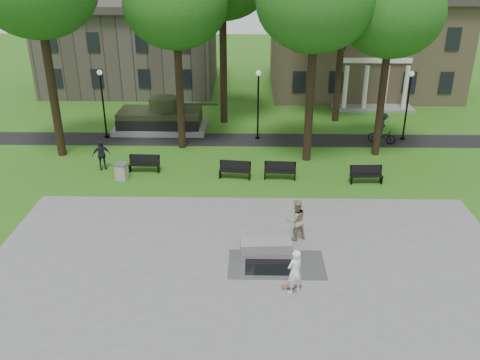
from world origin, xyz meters
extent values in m
plane|color=#336116|center=(0.00, 0.00, 0.00)|extent=(120.00, 120.00, 0.00)
cube|color=gray|center=(0.00, -5.00, 0.01)|extent=(22.00, 16.00, 0.02)
cube|color=black|center=(0.00, 12.00, 0.01)|extent=(44.00, 2.60, 0.01)
cube|color=#9E8460|center=(10.00, 26.00, 4.00)|extent=(16.00, 11.00, 8.00)
cube|color=silver|center=(10.00, 20.50, 3.80)|extent=(6.00, 0.30, 0.40)
cube|color=#4C443D|center=(-11.00, 26.50, 3.60)|extent=(15.00, 10.00, 7.20)
cylinder|color=black|center=(-12.00, 9.00, 4.48)|extent=(0.52, 0.52, 8.96)
cylinder|color=black|center=(-4.50, 10.50, 4.00)|extent=(0.48, 0.48, 8.00)
ellipsoid|color=#245012|center=(-4.50, 10.50, 9.00)|extent=(6.20, 6.20, 5.27)
cylinder|color=black|center=(3.50, 8.50, 4.16)|extent=(0.50, 0.50, 8.32)
ellipsoid|color=#245012|center=(3.50, 8.50, 9.36)|extent=(6.60, 6.60, 5.61)
cylinder|color=black|center=(8.00, 9.50, 3.84)|extent=(0.46, 0.46, 7.68)
ellipsoid|color=#245012|center=(8.00, 9.50, 8.64)|extent=(6.00, 6.00, 5.10)
cylinder|color=black|center=(-2.00, 16.00, 4.64)|extent=(0.54, 0.54, 9.28)
cylinder|color=black|center=(6.50, 16.50, 4.32)|extent=(0.50, 0.50, 8.64)
cylinder|color=black|center=(-10.00, 12.30, 2.20)|extent=(0.12, 0.12, 4.40)
sphere|color=silver|center=(-10.00, 12.30, 4.55)|extent=(0.36, 0.36, 0.36)
cylinder|color=black|center=(-10.00, 12.30, 0.08)|extent=(0.32, 0.32, 0.16)
cylinder|color=black|center=(0.50, 12.30, 2.20)|extent=(0.12, 0.12, 4.40)
sphere|color=silver|center=(0.50, 12.30, 4.55)|extent=(0.36, 0.36, 0.36)
cylinder|color=black|center=(0.50, 12.30, 0.08)|extent=(0.32, 0.32, 0.16)
cylinder|color=black|center=(10.50, 12.30, 2.20)|extent=(0.12, 0.12, 4.40)
sphere|color=silver|center=(10.50, 12.30, 4.55)|extent=(0.36, 0.36, 0.36)
cylinder|color=black|center=(10.50, 12.30, 0.08)|extent=(0.32, 0.32, 0.16)
cube|color=gray|center=(-6.50, 14.00, 0.20)|extent=(6.50, 3.40, 0.40)
cube|color=#2C311A|center=(-6.50, 14.00, 0.95)|extent=(5.80, 2.80, 1.10)
cube|color=black|center=(-6.50, 12.65, 0.75)|extent=(5.80, 0.35, 0.70)
cube|color=black|center=(-6.50, 15.35, 0.75)|extent=(5.80, 0.35, 0.70)
cylinder|color=#2C311A|center=(-6.20, 14.00, 1.95)|extent=(2.10, 2.10, 0.90)
cylinder|color=#2C311A|center=(-3.90, 14.00, 1.95)|extent=(3.20, 0.18, 0.18)
cube|color=black|center=(0.90, -3.39, 0.02)|extent=(2.20, 1.20, 0.00)
cube|color=gray|center=(0.69, -2.02, 0.24)|extent=(2.25, 1.12, 0.45)
cube|color=brown|center=(1.61, -4.75, 0.06)|extent=(0.80, 0.36, 0.07)
imported|color=white|center=(1.67, -5.03, 0.95)|extent=(0.81, 0.76, 1.86)
imported|color=tan|center=(2.04, -1.09, 0.98)|extent=(1.15, 1.04, 1.93)
imported|color=#21222C|center=(-8.81, 6.76, 0.89)|extent=(1.13, 0.82, 1.79)
imported|color=black|center=(8.88, 11.60, 0.49)|extent=(1.96, 1.32, 0.97)
imported|color=black|center=(8.88, 11.60, 1.26)|extent=(0.96, 1.20, 1.62)
cube|color=black|center=(-6.22, 6.38, 0.45)|extent=(1.81, 0.51, 0.05)
cube|color=black|center=(-6.22, 6.60, 0.75)|extent=(1.80, 0.21, 0.50)
cube|color=black|center=(-7.07, 6.38, 0.23)|extent=(0.08, 0.45, 0.45)
cube|color=black|center=(-5.37, 6.38, 0.23)|extent=(0.08, 0.45, 0.45)
cube|color=black|center=(-0.88, 5.54, 0.45)|extent=(1.84, 0.68, 0.05)
cube|color=black|center=(-0.88, 5.76, 0.75)|extent=(1.80, 0.38, 0.50)
cube|color=black|center=(-1.73, 5.54, 0.23)|extent=(0.12, 0.45, 0.45)
cube|color=black|center=(-0.03, 5.54, 0.23)|extent=(0.12, 0.45, 0.45)
cube|color=black|center=(1.69, 5.49, 0.45)|extent=(1.83, 0.57, 0.05)
cube|color=black|center=(1.69, 5.71, 0.75)|extent=(1.81, 0.28, 0.50)
cube|color=black|center=(0.84, 5.49, 0.23)|extent=(0.09, 0.45, 0.45)
cube|color=black|center=(2.54, 5.49, 0.23)|extent=(0.09, 0.45, 0.45)
cube|color=black|center=(6.48, 5.04, 0.45)|extent=(1.82, 0.52, 0.05)
cube|color=black|center=(6.48, 5.26, 0.75)|extent=(1.80, 0.23, 0.50)
cube|color=black|center=(5.63, 5.04, 0.23)|extent=(0.08, 0.45, 0.45)
cube|color=black|center=(7.33, 5.04, 0.23)|extent=(0.08, 0.45, 0.45)
cube|color=#ACA38D|center=(-7.30, 5.31, 0.45)|extent=(0.69, 0.69, 0.90)
cube|color=#4C4C4C|center=(-7.30, 5.31, 0.93)|extent=(0.76, 0.76, 0.06)
camera|label=1|loc=(-0.06, -20.94, 11.94)|focal=38.00mm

